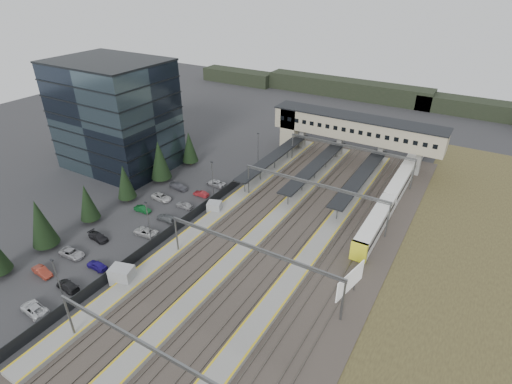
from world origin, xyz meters
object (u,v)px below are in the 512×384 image
Objects in this scene: footbridge at (344,128)px; office_building at (115,115)px; relay_cabin_near at (122,275)px; train at (400,183)px; relay_cabin_far at (214,208)px; billboard at (350,282)px.

office_building is at bearing -145.53° from footbridge.
train is at bearing 60.20° from relay_cabin_near.
office_building is 7.76× the size of relay_cabin_far.
footbridge reaches higher than train.
office_building is at bearing 136.76° from relay_cabin_near.
footbridge is at bearing 34.47° from office_building.
billboard is at bearing 23.36° from relay_cabin_near.
office_building reaches higher than footbridge.
relay_cabin_near is 0.10× the size of footbridge.
office_building reaches higher than billboard.
billboard is (61.69, -16.49, -8.27)m from office_building.
billboard reaches higher than relay_cabin_far.
relay_cabin_far is at bearing 89.33° from relay_cabin_near.
office_building is at bearing 168.06° from relay_cabin_far.
relay_cabin_far is at bearing -136.32° from train.
relay_cabin_near is 61.16m from footbridge.
train is (28.57, 49.88, 0.52)m from relay_cabin_near.
office_building is 0.44× the size of train.
footbridge reaches higher than billboard.
train reaches higher than relay_cabin_far.
train is at bearing 43.68° from relay_cabin_far.
footbridge is (43.70, 30.00, -4.26)m from office_building.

